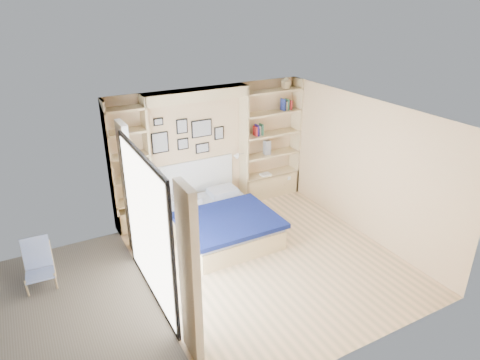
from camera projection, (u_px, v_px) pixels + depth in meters
ground at (267, 258)px, 7.21m from camera, size 4.50×4.50×0.00m
room_shell at (207, 173)px, 7.83m from camera, size 4.50×4.50×4.50m
bed at (220, 221)px, 7.82m from camera, size 1.68×2.20×1.07m
photo_gallery at (187, 135)px, 8.15m from camera, size 1.48×0.02×0.82m
reading_lamps at (200, 162)px, 8.24m from camera, size 1.92×0.12×0.15m
shelf_decor at (260, 123)px, 8.65m from camera, size 3.52×0.23×2.03m
deck at (35, 333)px, 5.64m from camera, size 3.20×4.00×0.05m
deck_chair at (38, 264)px, 6.48m from camera, size 0.45×0.72×0.70m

